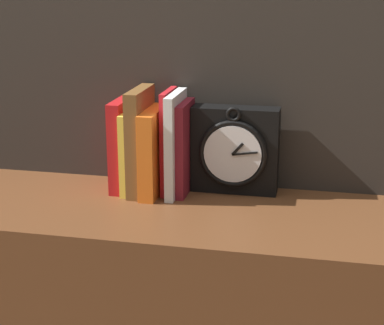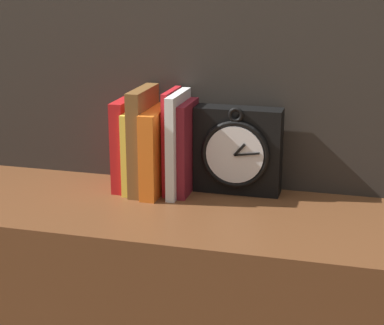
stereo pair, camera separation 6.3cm
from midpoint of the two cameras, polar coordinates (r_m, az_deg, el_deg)
name	(u,v)px [view 2 (the right image)]	position (r m, az deg, el deg)	size (l,w,h in m)	color
clock	(238,151)	(1.45, 5.30, 1.03)	(0.20, 0.07, 0.21)	black
book_slot0_red	(126,144)	(1.49, -4.72, 1.66)	(0.03, 0.13, 0.21)	#B11619
book_slot1_yellow	(134,150)	(1.48, -3.96, 1.14)	(0.02, 0.14, 0.19)	yellow
book_slot2_brown	(144,140)	(1.46, -3.11, 1.98)	(0.03, 0.15, 0.24)	brown
book_slot3_orange	(157,151)	(1.45, -1.92, 1.00)	(0.04, 0.16, 0.19)	orange
book_slot4_red	(172,141)	(1.46, -0.59, 1.91)	(0.01, 0.12, 0.23)	red
book_slot5_white	(178,144)	(1.44, 0.02, 1.67)	(0.02, 0.14, 0.23)	white
book_slot6_maroon	(188,148)	(1.45, 0.87, 1.29)	(0.02, 0.12, 0.21)	maroon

